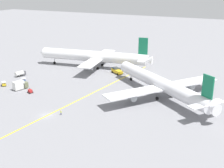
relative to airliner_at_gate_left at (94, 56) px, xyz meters
The scene contains 11 objects.
ground_plane 58.75m from the airliner_at_gate_left, 75.80° to the right, with size 600.00×600.00×0.00m, color gray.
taxiway_stripe 49.60m from the airliner_at_gate_left, 71.35° to the right, with size 0.50×120.00×0.01m, color yellow.
airliner_at_gate_left is the anchor object (origin of this frame).
airliner_being_pushed 48.15m from the airliner_at_gate_left, 29.62° to the right, with size 48.57×42.04×14.51m.
pushback_tug 16.05m from the airliner_at_gate_left, 16.33° to the right, with size 8.85×6.38×3.02m.
gse_fuel_bowser_stubby 36.22m from the airliner_at_gate_left, 129.62° to the right, with size 3.03×5.21×2.40m.
gse_baggage_cart_near_cluster 37.45m from the airliner_at_gate_left, 114.92° to the right, with size 3.03×3.06×1.71m.
gse_baggage_cart_trailing 45.76m from the airliner_at_gate_left, 115.60° to the right, with size 3.11×2.95×1.71m.
gse_catering_truck_tall 42.78m from the airliner_at_gate_left, 104.40° to the right, with size 3.92×6.28×3.50m.
gse_gpu_cart_small 43.32m from the airliner_at_gate_left, 95.63° to the right, with size 2.58×2.35×1.90m.
ground_crew_marshaller_foreground 57.34m from the airliner_at_gate_left, 71.37° to the right, with size 0.36×0.36×1.56m.
Camera 1 is at (57.30, -68.91, 40.59)m, focal length 47.63 mm.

